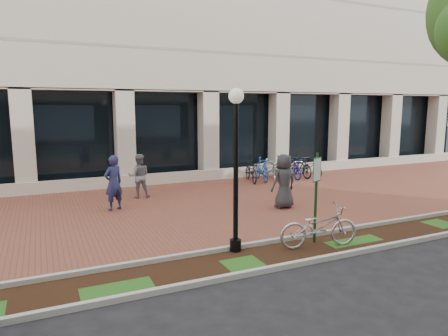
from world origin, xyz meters
name	(u,v)px	position (x,y,z in m)	size (l,w,h in m)	color
ground	(209,205)	(0.00, 0.00, 0.00)	(120.00, 120.00, 0.00)	black
brick_plaza	(209,204)	(0.00, 0.00, 0.01)	(40.00, 9.00, 0.01)	brown
planting_strip	(293,252)	(0.00, -5.25, 0.01)	(40.00, 1.50, 0.01)	black
curb_plaza_side	(276,241)	(0.00, -4.50, 0.06)	(40.00, 0.12, 0.12)	#A1A198
curb_street_side	(312,261)	(0.00, -6.00, 0.06)	(40.00, 0.12, 0.12)	#A1A198
parking_sign	(317,186)	(0.90, -4.91, 1.50)	(0.34, 0.07, 2.35)	#123215
lamppost	(236,161)	(-1.24, -4.60, 2.22)	(0.36, 0.36, 3.92)	black
locked_bicycle	(319,227)	(0.77, -5.21, 0.54)	(0.71, 2.04, 1.07)	#B5B5BA
pedestrian_left	(113,183)	(-3.24, 0.64, 0.94)	(0.69, 0.45, 1.88)	#1F244F
pedestrian_mid	(139,176)	(-2.03, 2.15, 0.85)	(0.83, 0.64, 1.70)	slate
pedestrian_right	(284,181)	(2.16, -1.52, 0.94)	(0.92, 0.60, 1.89)	#2A2A2F
bollard	(267,168)	(4.76, 4.00, 0.48)	(0.12, 0.12, 0.95)	silver
bike_rack_cluster	(281,168)	(5.15, 3.26, 0.53)	(4.26, 2.03, 1.12)	black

